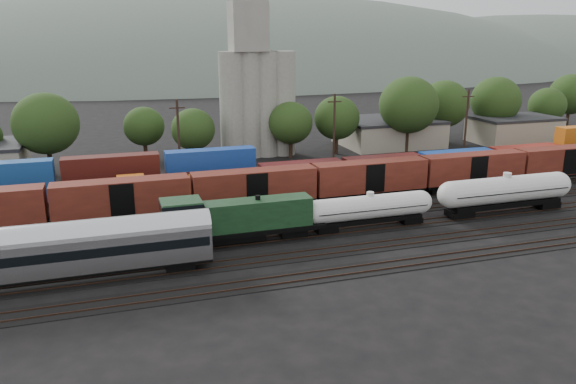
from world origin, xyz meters
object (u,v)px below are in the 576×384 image
object	(u,v)px
passenger_coach	(72,248)
grain_silo	(257,92)
tank_car_a	(370,208)
orange_locomotive	(165,190)
green_locomotive	(227,219)

from	to	relation	value
passenger_coach	grain_silo	xyz separation A→B (m)	(28.57, 46.00, 7.95)
tank_car_a	orange_locomotive	size ratio (longest dim) A/B	0.95
green_locomotive	tank_car_a	distance (m)	15.97
orange_locomotive	green_locomotive	bearing A→B (deg)	-72.64
green_locomotive	tank_car_a	world-z (taller)	green_locomotive
tank_car_a	grain_silo	distance (m)	41.99
grain_silo	passenger_coach	bearing A→B (deg)	-121.84
tank_car_a	grain_silo	size ratio (longest dim) A/B	0.52
passenger_coach	orange_locomotive	size ratio (longest dim) A/B	1.48
orange_locomotive	passenger_coach	bearing A→B (deg)	-116.30
passenger_coach	orange_locomotive	world-z (taller)	passenger_coach
tank_car_a	passenger_coach	bearing A→B (deg)	-170.70
orange_locomotive	grain_silo	xyz separation A→B (m)	(18.69, 26.00, 8.94)
orange_locomotive	grain_silo	size ratio (longest dim) A/B	0.56
green_locomotive	grain_silo	distance (m)	44.14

